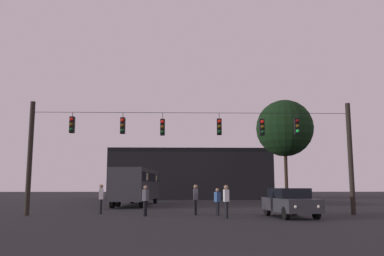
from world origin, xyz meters
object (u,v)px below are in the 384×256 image
(pedestrian_crossing_left, at_px, (196,198))
(pedestrian_trailing, at_px, (217,200))
(pedestrian_crossing_center, at_px, (101,197))
(city_bus, at_px, (137,183))
(pedestrian_near_bus, at_px, (226,199))
(tree_left_silhouette, at_px, (285,128))
(car_near_right, at_px, (290,202))
(pedestrian_crossing_right, at_px, (145,199))

(pedestrian_crossing_left, height_order, pedestrian_trailing, pedestrian_crossing_left)
(pedestrian_crossing_center, bearing_deg, city_bus, 85.01)
(pedestrian_near_bus, bearing_deg, pedestrian_trailing, 98.62)
(city_bus, relative_size, tree_left_silhouette, 1.07)
(city_bus, height_order, car_near_right, city_bus)
(pedestrian_crossing_left, distance_m, pedestrian_trailing, 1.30)
(car_near_right, height_order, pedestrian_crossing_right, pedestrian_crossing_right)
(city_bus, bearing_deg, tree_left_silhouette, 20.86)
(pedestrian_trailing, bearing_deg, pedestrian_crossing_left, 159.47)
(city_bus, xyz_separation_m, pedestrian_crossing_right, (1.84, -12.32, -0.92))
(pedestrian_crossing_right, relative_size, pedestrian_near_bus, 0.99)
(pedestrian_trailing, bearing_deg, pedestrian_crossing_center, 169.26)
(pedestrian_near_bus, bearing_deg, city_bus, 114.02)
(pedestrian_crossing_right, distance_m, pedestrian_near_bus, 4.53)
(city_bus, relative_size, pedestrian_crossing_right, 6.68)
(pedestrian_crossing_right, bearing_deg, pedestrian_crossing_left, 18.02)
(city_bus, xyz_separation_m, pedestrian_crossing_center, (-0.92, -10.58, -0.88))
(car_near_right, xyz_separation_m, pedestrian_near_bus, (-3.42, -0.48, 0.16))
(pedestrian_crossing_center, bearing_deg, pedestrian_near_bus, -24.32)
(pedestrian_crossing_center, height_order, tree_left_silhouette, tree_left_silhouette)
(car_near_right, relative_size, pedestrian_near_bus, 2.66)
(pedestrian_crossing_left, height_order, tree_left_silhouette, tree_left_silhouette)
(city_bus, xyz_separation_m, tree_left_silhouette, (14.31, 5.45, 5.60))
(tree_left_silhouette, bearing_deg, pedestrian_crossing_right, -125.05)
(city_bus, height_order, pedestrian_crossing_center, city_bus)
(city_bus, xyz_separation_m, pedestrian_trailing, (5.85, -11.86, -1.02))
(city_bus, bearing_deg, pedestrian_crossing_center, -94.99)
(pedestrian_crossing_right, bearing_deg, pedestrian_trailing, 6.49)
(pedestrian_near_bus, height_order, pedestrian_trailing, pedestrian_near_bus)
(tree_left_silhouette, bearing_deg, city_bus, -159.14)
(pedestrian_crossing_center, distance_m, pedestrian_trailing, 6.89)
(city_bus, distance_m, pedestrian_near_bus, 15.10)
(pedestrian_near_bus, distance_m, pedestrian_trailing, 1.93)
(pedestrian_crossing_right, distance_m, tree_left_silhouette, 22.67)
(tree_left_silhouette, bearing_deg, pedestrian_crossing_left, -119.84)
(pedestrian_crossing_left, bearing_deg, pedestrian_crossing_right, -161.98)
(pedestrian_trailing, bearing_deg, car_near_right, -21.04)
(pedestrian_crossing_center, distance_m, pedestrian_near_bus, 7.75)
(car_near_right, xyz_separation_m, tree_left_silhouette, (4.75, 18.74, 6.67))
(city_bus, distance_m, tree_left_silhouette, 16.30)
(pedestrian_crossing_left, distance_m, pedestrian_crossing_right, 2.94)
(pedestrian_crossing_center, bearing_deg, car_near_right, -14.51)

